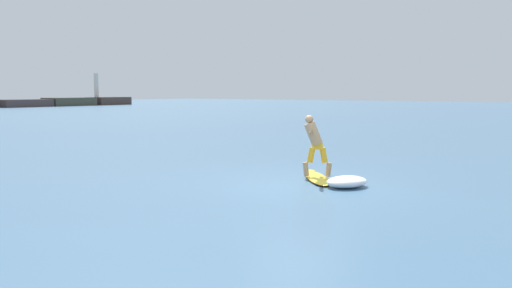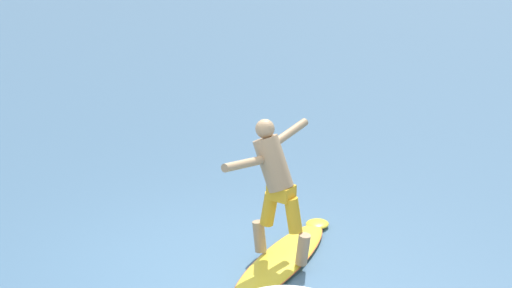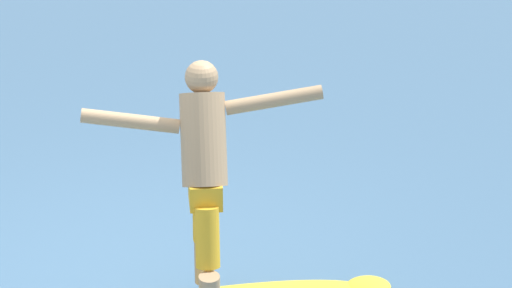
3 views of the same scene
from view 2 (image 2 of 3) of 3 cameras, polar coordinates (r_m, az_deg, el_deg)
The scene contains 3 objects.
ground_plane at distance 9.31m, azimuth -2.58°, elevation -8.56°, with size 200.00×200.00×0.00m, color #456A8A.
surfboard at distance 9.49m, azimuth 1.75°, elevation -7.70°, with size 2.04×1.78×0.22m.
surfer at distance 9.12m, azimuth 1.27°, elevation -2.35°, with size 1.34×0.92×1.55m.
Camera 2 is at (-3.13, -7.65, 4.28)m, focal length 60.00 mm.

